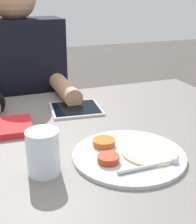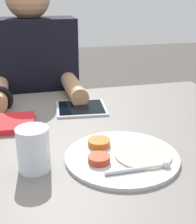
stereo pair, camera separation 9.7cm
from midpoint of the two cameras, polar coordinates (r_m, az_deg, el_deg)
The scene contains 5 objects.
thali_tray at distance 0.83m, azimuth 7.87°, elevation -8.05°, with size 0.30×0.30×0.03m.
red_notebook at distance 1.04m, azimuth -14.27°, elevation -2.24°, with size 0.20×0.16×0.02m.
tablet_device at distance 1.16m, azimuth -0.72°, elevation 0.68°, with size 0.20×0.19×0.01m.
person_diner at distance 1.56m, azimuth -9.39°, elevation -1.13°, with size 0.40×0.48×1.25m.
drinking_glass at distance 0.76m, azimuth -8.17°, elevation -6.84°, with size 0.08×0.08×0.11m.
Camera 2 is at (-0.20, -0.85, 1.18)m, focal length 50.00 mm.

